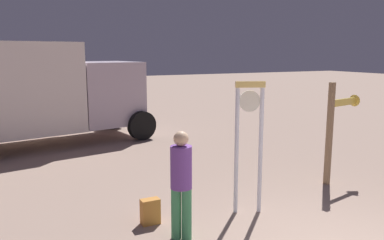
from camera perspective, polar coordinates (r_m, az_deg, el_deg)
name	(u,v)px	position (r m, az deg, el deg)	size (l,w,h in m)	color
standing_clock	(249,134)	(6.56, 8.33, -2.08)	(0.49, 0.25, 2.24)	white
arrow_sign	(341,117)	(8.73, 20.99, 0.38)	(1.16, 0.41, 2.12)	#947453
person_near_clock	(181,180)	(5.65, -1.59, -8.76)	(0.31, 0.31, 1.62)	#459A60
backpack	(150,212)	(6.42, -6.14, -13.17)	(0.30, 0.21, 0.41)	#CF8336
box_truck_near	(24,91)	(12.02, -23.36, 3.88)	(6.92, 3.41, 2.99)	silver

